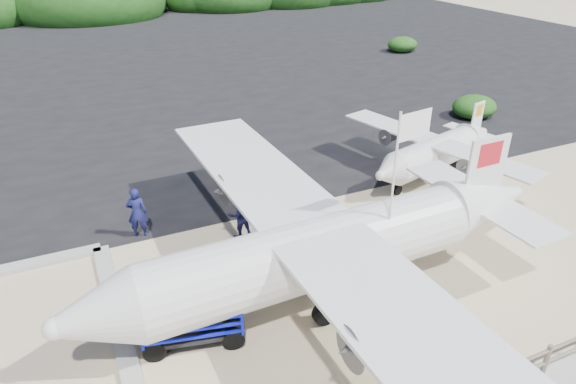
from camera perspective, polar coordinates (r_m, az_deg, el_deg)
name	(u,v)px	position (r m, az deg, el deg)	size (l,w,h in m)	color
ground	(286,303)	(15.07, -0.24, -12.25)	(160.00, 160.00, 0.00)	beige
asphalt_apron	(122,66)	(41.91, -17.93, 13.22)	(90.00, 50.00, 0.04)	#B2B2B2
vegetation_band	(88,16)	(66.38, -21.31, 17.74)	(124.00, 8.00, 4.40)	#B2B2B2
baggage_cart	(194,338)	(14.25, -10.37, -15.69)	(2.74, 1.57, 1.37)	#0D18CE
flagpole	(381,293)	(15.67, 10.34, -10.97)	(1.12, 0.47, 5.60)	white
signboard	(348,279)	(16.06, 6.63, -9.55)	(1.67, 0.16, 1.37)	brown
crew_a	(137,213)	(18.21, -16.44, -2.22)	(0.68, 0.44, 1.86)	#151851
crew_b	(239,215)	(17.59, -5.44, -2.52)	(0.82, 0.64, 1.69)	#151851
aircraft_large	(310,67)	(39.75, 2.47, 13.75)	(17.23, 17.23, 5.17)	#B2B2B2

